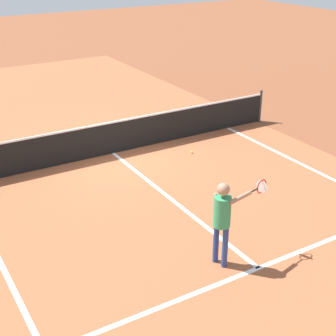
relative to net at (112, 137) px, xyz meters
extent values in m
plane|color=brown|center=(0.00, 0.00, -0.49)|extent=(60.00, 60.00, 0.00)
cube|color=#9E5433|center=(0.00, 0.00, -0.49)|extent=(10.62, 24.40, 0.00)
cube|color=white|center=(-4.11, -5.95, -0.49)|extent=(0.10, 11.89, 0.01)
cube|color=white|center=(0.00, -6.40, -0.49)|extent=(8.22, 0.10, 0.01)
cube|color=white|center=(0.00, -3.20, -0.49)|extent=(0.10, 6.40, 0.01)
cylinder|color=#33383D|center=(5.44, 0.00, 0.04)|extent=(0.09, 0.09, 1.07)
cube|color=black|center=(0.00, 0.00, -0.04)|extent=(10.87, 0.02, 0.91)
cube|color=white|center=(0.00, 0.00, 0.44)|extent=(10.87, 0.03, 0.05)
cylinder|color=navy|center=(-0.57, -5.80, -0.07)|extent=(0.11, 0.11, 0.84)
cylinder|color=navy|center=(-0.52, -6.01, -0.07)|extent=(0.11, 0.11, 0.84)
cylinder|color=#338C59|center=(-0.54, -5.91, 0.64)|extent=(0.32, 0.32, 0.59)
sphere|color=#A87A5B|center=(-0.54, -5.91, 1.09)|extent=(0.23, 0.23, 0.23)
cylinder|color=#A87A5B|center=(-0.58, -5.74, 0.65)|extent=(0.08, 0.08, 0.57)
cylinder|color=#A87A5B|center=(-0.22, -6.01, 0.89)|extent=(0.58, 0.21, 0.08)
cylinder|color=black|center=(0.16, -5.92, 0.89)|extent=(0.22, 0.08, 0.03)
torus|color=red|center=(0.40, -5.86, 0.89)|extent=(0.28, 0.09, 0.28)
cylinder|color=silver|center=(0.40, -5.86, 0.89)|extent=(0.06, 0.24, 0.25)
sphere|color=#CCE033|center=(1.95, -1.16, -0.46)|extent=(0.07, 0.07, 0.07)
camera|label=1|loc=(-5.37, -12.09, 5.10)|focal=53.01mm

